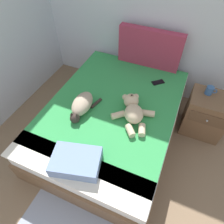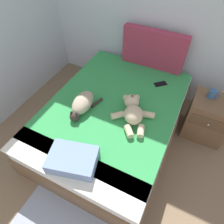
{
  "view_description": "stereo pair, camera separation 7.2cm",
  "coord_description": "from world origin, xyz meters",
  "px_view_note": "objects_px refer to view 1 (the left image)",
  "views": [
    {
      "loc": [
        1.97,
        1.76,
        2.04
      ],
      "look_at": [
        1.43,
        3.03,
        0.51
      ],
      "focal_mm": 31.75,
      "sensor_mm": 36.0,
      "label": 1
    },
    {
      "loc": [
        2.04,
        1.79,
        2.04
      ],
      "look_at": [
        1.43,
        3.03,
        0.51
      ],
      "focal_mm": 31.75,
      "sensor_mm": 36.0,
      "label": 2
    }
  ],
  "objects_px": {
    "bed": "(112,120)",
    "cell_phone": "(158,82)",
    "patterned_cushion": "(150,48)",
    "throw_pillow": "(76,161)",
    "teddy_bear": "(133,110)",
    "mug": "(210,90)",
    "cat": "(82,105)",
    "nightstand": "(205,115)"
  },
  "relations": [
    {
      "from": "bed",
      "to": "cell_phone",
      "type": "xyz_separation_m",
      "value": [
        0.36,
        0.57,
        0.25
      ]
    },
    {
      "from": "patterned_cushion",
      "to": "throw_pillow",
      "type": "height_order",
      "value": "patterned_cushion"
    },
    {
      "from": "teddy_bear",
      "to": "cell_phone",
      "type": "height_order",
      "value": "teddy_bear"
    },
    {
      "from": "mug",
      "to": "throw_pillow",
      "type": "bearing_deg",
      "value": -125.26
    },
    {
      "from": "cat",
      "to": "teddy_bear",
      "type": "bearing_deg",
      "value": 15.15
    },
    {
      "from": "patterned_cushion",
      "to": "cell_phone",
      "type": "xyz_separation_m",
      "value": [
        0.23,
        -0.31,
        -0.24
      ]
    },
    {
      "from": "teddy_bear",
      "to": "cat",
      "type": "bearing_deg",
      "value": -164.85
    },
    {
      "from": "mug",
      "to": "nightstand",
      "type": "bearing_deg",
      "value": -40.95
    },
    {
      "from": "patterned_cushion",
      "to": "throw_pillow",
      "type": "xyz_separation_m",
      "value": [
        -0.13,
        -1.65,
        -0.19
      ]
    },
    {
      "from": "bed",
      "to": "cat",
      "type": "relative_size",
      "value": 4.41
    },
    {
      "from": "bed",
      "to": "cat",
      "type": "distance_m",
      "value": 0.46
    },
    {
      "from": "bed",
      "to": "mug",
      "type": "height_order",
      "value": "mug"
    },
    {
      "from": "throw_pillow",
      "to": "mug",
      "type": "distance_m",
      "value": 1.61
    },
    {
      "from": "nightstand",
      "to": "mug",
      "type": "xyz_separation_m",
      "value": [
        -0.07,
        0.06,
        0.31
      ]
    },
    {
      "from": "nightstand",
      "to": "mug",
      "type": "bearing_deg",
      "value": 139.05
    },
    {
      "from": "cat",
      "to": "nightstand",
      "type": "height_order",
      "value": "cat"
    },
    {
      "from": "bed",
      "to": "cell_phone",
      "type": "relative_size",
      "value": 12.1
    },
    {
      "from": "patterned_cushion",
      "to": "cat",
      "type": "distance_m",
      "value": 1.15
    },
    {
      "from": "cat",
      "to": "cell_phone",
      "type": "bearing_deg",
      "value": 50.48
    },
    {
      "from": "cat",
      "to": "mug",
      "type": "distance_m",
      "value": 1.41
    },
    {
      "from": "cat",
      "to": "teddy_bear",
      "type": "height_order",
      "value": "teddy_bear"
    },
    {
      "from": "patterned_cushion",
      "to": "cat",
      "type": "relative_size",
      "value": 1.84
    },
    {
      "from": "throw_pillow",
      "to": "mug",
      "type": "height_order",
      "value": "mug"
    },
    {
      "from": "mug",
      "to": "cat",
      "type": "bearing_deg",
      "value": -148.27
    },
    {
      "from": "cat",
      "to": "throw_pillow",
      "type": "xyz_separation_m",
      "value": [
        0.27,
        -0.58,
        -0.02
      ]
    },
    {
      "from": "cell_phone",
      "to": "mug",
      "type": "bearing_deg",
      "value": -1.95
    },
    {
      "from": "cell_phone",
      "to": "patterned_cushion",
      "type": "bearing_deg",
      "value": 126.56
    },
    {
      "from": "cat",
      "to": "cell_phone",
      "type": "distance_m",
      "value": 0.99
    },
    {
      "from": "throw_pillow",
      "to": "patterned_cushion",
      "type": "bearing_deg",
      "value": 85.57
    },
    {
      "from": "cell_phone",
      "to": "nightstand",
      "type": "distance_m",
      "value": 0.68
    },
    {
      "from": "teddy_bear",
      "to": "mug",
      "type": "relative_size",
      "value": 4.28
    },
    {
      "from": "throw_pillow",
      "to": "nightstand",
      "type": "distance_m",
      "value": 1.63
    },
    {
      "from": "teddy_bear",
      "to": "nightstand",
      "type": "height_order",
      "value": "teddy_bear"
    },
    {
      "from": "cat",
      "to": "patterned_cushion",
      "type": "bearing_deg",
      "value": 69.81
    },
    {
      "from": "patterned_cushion",
      "to": "nightstand",
      "type": "bearing_deg",
      "value": -24.15
    },
    {
      "from": "teddy_bear",
      "to": "cell_phone",
      "type": "xyz_separation_m",
      "value": [
        0.11,
        0.62,
        -0.07
      ]
    },
    {
      "from": "patterned_cushion",
      "to": "mug",
      "type": "relative_size",
      "value": 6.65
    },
    {
      "from": "cell_phone",
      "to": "throw_pillow",
      "type": "bearing_deg",
      "value": -105.07
    },
    {
      "from": "bed",
      "to": "cat",
      "type": "xyz_separation_m",
      "value": [
        -0.27,
        -0.18,
        0.32
      ]
    },
    {
      "from": "patterned_cushion",
      "to": "bed",
      "type": "bearing_deg",
      "value": -98.09
    },
    {
      "from": "patterned_cushion",
      "to": "cell_phone",
      "type": "height_order",
      "value": "patterned_cushion"
    },
    {
      "from": "patterned_cushion",
      "to": "teddy_bear",
      "type": "bearing_deg",
      "value": -82.64
    }
  ]
}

